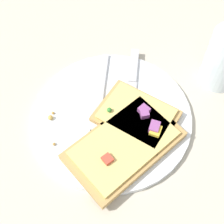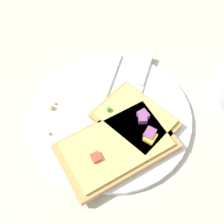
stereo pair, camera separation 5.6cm
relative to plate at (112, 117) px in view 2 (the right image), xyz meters
The scene contains 7 objects.
ground_plane 0.01m from the plate, ahead, with size 4.00×4.00×0.00m, color #BCB29E.
plate is the anchor object (origin of this frame).
fork 0.04m from the plate, 93.58° to the right, with size 0.17×0.15×0.01m.
knife 0.07m from the plate, 163.32° to the right, with size 0.18×0.16×0.01m.
pizza_slice_main 0.07m from the plate, 65.35° to the left, with size 0.19×0.12×0.03m.
pizza_slice_corner 0.05m from the plate, 126.56° to the left, with size 0.13×0.16×0.03m.
crumb_scatter 0.05m from the plate, 11.03° to the right, with size 0.10×0.11×0.01m.
Camera 2 is at (0.15, 0.25, 0.50)m, focal length 50.00 mm.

